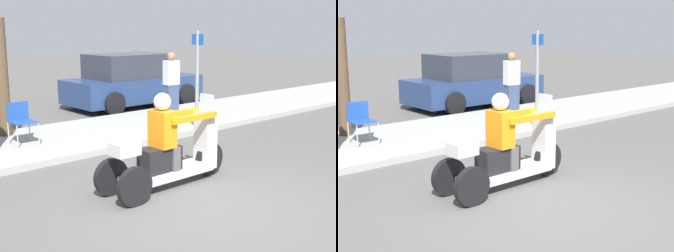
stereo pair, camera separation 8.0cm
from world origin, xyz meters
TOP-DOWN VIEW (x-y plane):
  - ground_plane at (0.00, 0.00)m, footprint 60.00×60.00m
  - sidewalk_strip at (0.00, 4.60)m, footprint 28.00×2.80m
  - motorcycle_trike at (0.16, 1.01)m, footprint 2.31×0.66m
  - spectator_with_child at (3.79, 5.00)m, footprint 0.41×0.26m
  - folding_chair_curbside at (-0.55, 4.63)m, footprint 0.47×0.47m
  - parked_car_lot_right at (4.25, 7.32)m, footprint 4.22×2.01m
  - tree_trunk at (-0.51, 5.53)m, footprint 0.28×0.28m
  - street_sign at (3.19, 3.45)m, footprint 0.08×0.36m

SIDE VIEW (x-z plane):
  - ground_plane at x=0.00m, z-range 0.00..0.00m
  - sidewalk_strip at x=0.00m, z-range 0.00..0.12m
  - motorcycle_trike at x=0.16m, z-range -0.20..1.26m
  - folding_chair_curbside at x=-0.55m, z-range 0.21..1.03m
  - parked_car_lot_right at x=4.25m, z-range -0.05..1.55m
  - spectator_with_child at x=3.79m, z-range 0.09..1.72m
  - street_sign at x=3.19m, z-range 0.22..2.42m
  - tree_trunk at x=-0.51m, z-range 0.12..2.59m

